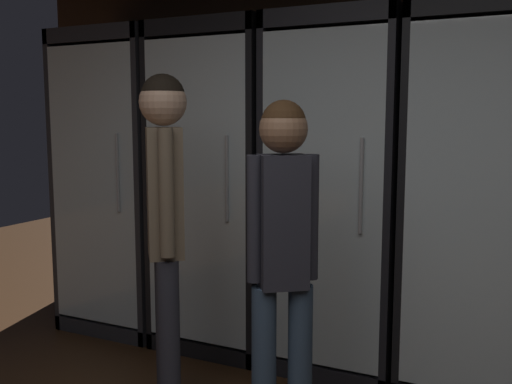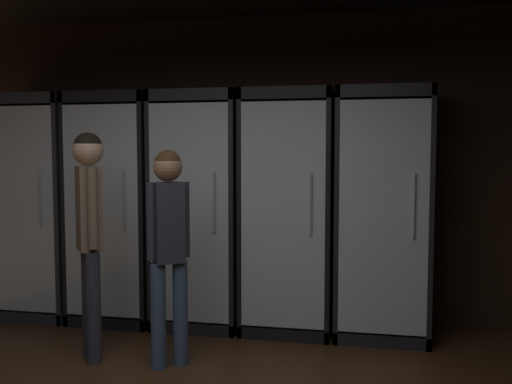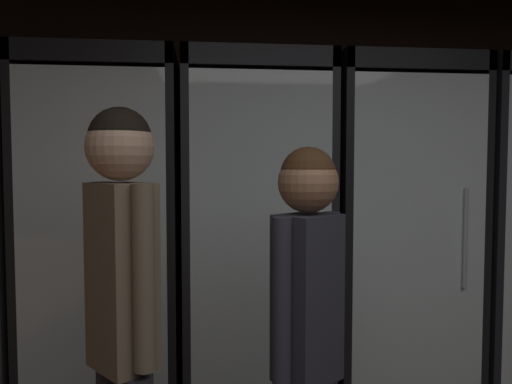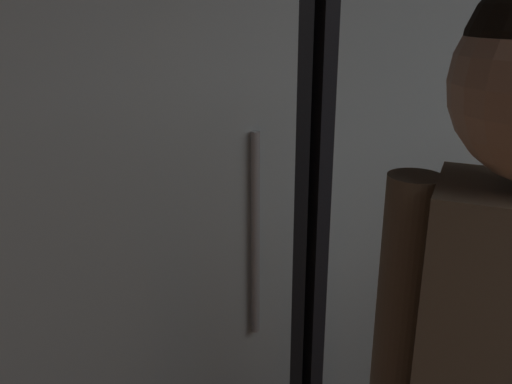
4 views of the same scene
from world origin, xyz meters
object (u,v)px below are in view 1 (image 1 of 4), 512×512
Objects in this scene: shopper_far at (364,245)px; cooler_center at (211,246)px; cooler_left at (106,252)px; shopper_near at (187,251)px; cooler_right at (301,239)px.

cooler_center is at bearing 126.82° from shopper_far.
cooler_center reaches higher than shopper_far.
shopper_near is (0.37, -1.02, 0.18)m from cooler_left.
cooler_center is 1.09× the size of shopper_near.
cooler_right is at bearing -0.06° from cooler_left.
cooler_left is 1.70m from shopper_far.
cooler_right is at bearing 43.09° from shopper_near.
shopper_far is at bearing 5.45° from shopper_near.
cooler_right is 1.12× the size of shopper_far.
shopper_far is (0.69, -0.92, 0.13)m from cooler_center.
shopper_near is 1.06m from shopper_far.
shopper_near is at bearing -70.00° from cooler_left.
cooler_right is (0.73, -0.00, 0.01)m from cooler_center.
cooler_center is 1.16m from shopper_far.
cooler_right is 1.09× the size of shopper_near.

